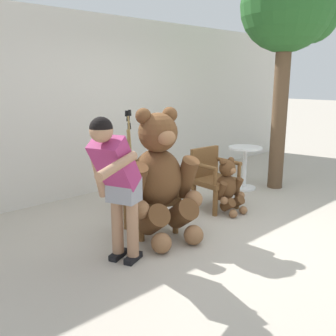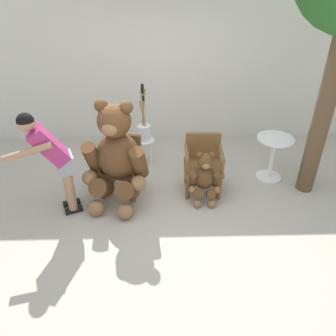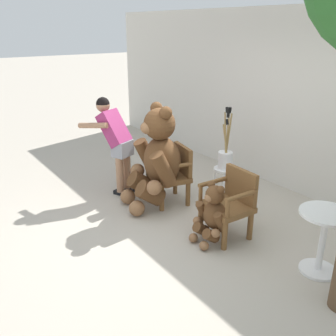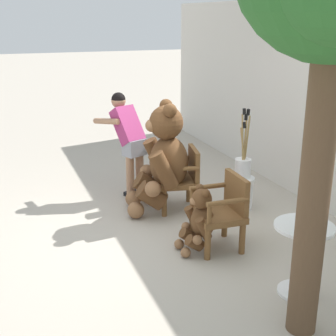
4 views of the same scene
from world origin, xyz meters
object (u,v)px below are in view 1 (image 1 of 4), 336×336
Objects in this scene: teddy_bear_small at (228,186)px; brush_bucket at (130,164)px; white_stool at (130,184)px; patio_tree at (291,11)px; teddy_bear_large at (160,176)px; wooden_chair_right at (213,176)px; person_visitor at (116,178)px; round_side_table at (245,163)px; wooden_chair_left at (148,193)px.

brush_bucket is at bearing 130.39° from teddy_bear_small.
patio_tree is at bearing -18.57° from white_stool.
teddy_bear_large reaches higher than white_stool.
wooden_chair_right is 0.23× the size of patio_tree.
teddy_bear_large is 0.83m from person_visitor.
teddy_bear_large is 2.10× the size of round_side_table.
teddy_bear_large is 1.29m from teddy_bear_small.
patio_tree is at bearing 6.48° from person_visitor.
person_visitor is at bearing -173.66° from teddy_bear_small.
wooden_chair_right is at bearing 14.13° from person_visitor.
white_stool is 0.64× the size of round_side_table.
white_stool is (1.11, 1.27, -0.54)m from person_visitor.
brush_bucket is 2.10m from round_side_table.
teddy_bear_large reaches higher than round_side_table.
wooden_chair_left is 0.23× the size of patio_tree.
wooden_chair_right is 1.16m from round_side_table.
round_side_table reaches higher than white_stool.
patio_tree reaches higher than wooden_chair_left.
white_stool is 0.48× the size of brush_bucket.
white_stool is at bearing 139.51° from wooden_chair_right.
teddy_bear_small is 2.09m from person_visitor.
patio_tree reaches higher than person_visitor.
teddy_bear_small is at bearing -13.19° from wooden_chair_left.
wooden_chair_right is 0.57× the size of teddy_bear_large.
teddy_bear_small is (1.20, -0.28, -0.08)m from wooden_chair_left.
person_visitor is (-0.77, -0.25, 0.16)m from teddy_bear_large.
patio_tree is (0.52, -0.35, 2.40)m from round_side_table.
teddy_bear_large is at bearing -176.62° from patio_tree.
wooden_chair_right is 2.91m from patio_tree.
round_side_table is 2.48m from patio_tree.
teddy_bear_large is at bearing -167.63° from round_side_table.
teddy_bear_small is 1.41m from brush_bucket.
wooden_chair_left is 0.85m from brush_bucket.
person_visitor is at bearing -147.90° from wooden_chair_left.
wooden_chair_right is 1.29m from teddy_bear_large.
wooden_chair_left reaches higher than white_stool.
brush_bucket is (-0.89, 1.05, 0.28)m from teddy_bear_small.
wooden_chair_left is at bearing -173.67° from round_side_table.
teddy_bear_large is 1.15m from white_stool.
teddy_bear_small reaches higher than round_side_table.
wooden_chair_right is 1.19m from white_stool.
white_stool is 3.67m from patio_tree.
teddy_bear_large is at bearing 178.97° from teddy_bear_small.
patio_tree is (2.89, 0.17, 2.11)m from teddy_bear_large.
round_side_table is (2.03, -0.51, 0.09)m from white_stool.
wooden_chair_right is at bearing -40.49° from white_stool.
wooden_chair_left is 1.19× the size of round_side_table.
person_visitor is 0.41× the size of patio_tree.
teddy_bear_small is 0.51× the size of person_visitor.
white_stool is at bearing -115.79° from brush_bucket.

